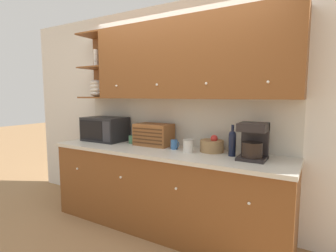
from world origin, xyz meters
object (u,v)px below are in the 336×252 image
bread_box (154,135)px  coffee_maker (253,141)px  mug (174,144)px  fruit_basket (212,146)px  microwave (105,129)px  storage_canister (188,146)px  wine_bottle (232,142)px  mug_blue_second (132,139)px

bread_box → coffee_maker: bearing=-5.2°
bread_box → mug: 0.34m
mug → fruit_basket: bearing=11.0°
microwave → fruit_basket: microwave is taller
bread_box → microwave: bearing=-176.5°
microwave → coffee_maker: (1.94, -0.06, 0.02)m
microwave → mug: microwave is taller
bread_box → fruit_basket: (0.74, 0.01, -0.06)m
storage_canister → wine_bottle: 0.46m
microwave → mug_blue_second: microwave is taller
microwave → bread_box: (0.75, 0.05, -0.03)m
storage_canister → coffee_maker: coffee_maker is taller
microwave → mug: (1.07, -0.03, -0.10)m
mug → coffee_maker: coffee_maker is taller
microwave → wine_bottle: size_ratio=1.78×
fruit_basket → mug_blue_second: bearing=-178.6°
coffee_maker → mug: bearing=177.8°
microwave → wine_bottle: 1.73m
microwave → wine_bottle: same height
microwave → storage_canister: bearing=-4.5°
mug_blue_second → storage_canister: 0.85m
bread_box → fruit_basket: size_ratio=1.76×
storage_canister → fruit_basket: size_ratio=0.56×
mug_blue_second → coffee_maker: 1.51m
coffee_maker → mug_blue_second: bearing=176.6°
storage_canister → coffee_maker: size_ratio=0.40×
microwave → storage_canister: microwave is taller
bread_box → fruit_basket: bread_box is taller
fruit_basket → coffee_maker: 0.48m
storage_canister → bread_box: bearing=164.7°
mug → bread_box: bearing=167.1°
bread_box → wine_bottle: wine_bottle is taller
coffee_maker → fruit_basket: bearing=165.8°
wine_bottle → mug: bearing=179.8°
bread_box → fruit_basket: bearing=0.4°
storage_canister → coffee_maker: bearing=3.2°
mug_blue_second → storage_canister: bearing=-8.5°
mug → wine_bottle: 0.66m
mug_blue_second → bread_box: size_ratio=0.22×
mug_blue_second → storage_canister: (0.84, -0.13, 0.02)m
mug_blue_second → fruit_basket: 1.05m
fruit_basket → coffee_maker: size_ratio=0.72×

